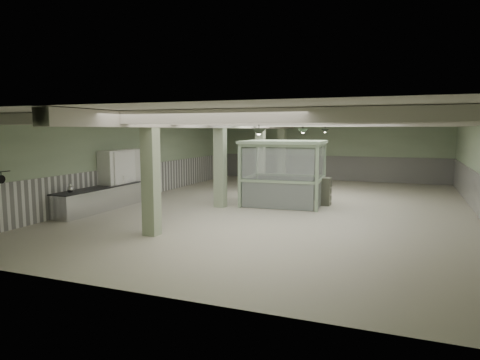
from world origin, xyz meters
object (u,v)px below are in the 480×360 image
(filing_cabinet, at_px, (326,191))
(walkin_cooler, at_px, (125,176))
(prep_counter, at_px, (104,198))
(guard_booth, at_px, (284,162))

(filing_cabinet, bearing_deg, walkin_cooler, -161.01)
(walkin_cooler, xyz_separation_m, filing_cabinet, (8.04, 2.63, -0.61))
(prep_counter, distance_m, guard_booth, 7.38)
(walkin_cooler, relative_size, filing_cabinet, 2.25)
(prep_counter, height_order, walkin_cooler, walkin_cooler)
(walkin_cooler, bearing_deg, filing_cabinet, 18.09)
(walkin_cooler, height_order, guard_booth, guard_booth)
(guard_booth, bearing_deg, filing_cabinet, 9.86)
(prep_counter, distance_m, walkin_cooler, 1.65)
(prep_counter, xyz_separation_m, walkin_cooler, (-0.08, 1.48, 0.72))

